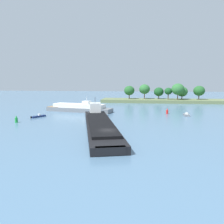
% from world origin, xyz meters
% --- Properties ---
extents(ground_plane, '(400.00, 400.00, 0.00)m').
position_xyz_m(ground_plane, '(0.00, 0.00, 0.00)').
color(ground_plane, slate).
extents(treeline_island, '(62.21, 14.11, 9.46)m').
position_xyz_m(treeline_island, '(17.67, 76.13, 2.93)').
color(treeline_island, '#66754C').
rests_on(treeline_island, ground).
extents(cargo_barge, '(15.72, 38.82, 5.90)m').
position_xyz_m(cargo_barge, '(-3.47, 10.30, 0.95)').
color(cargo_barge, black).
rests_on(cargo_barge, ground).
extents(white_riverboat, '(24.08, 10.06, 5.22)m').
position_xyz_m(white_riverboat, '(-15.63, 36.25, 1.27)').
color(white_riverboat, slate).
rests_on(white_riverboat, ground).
extents(fishing_skiff, '(3.19, 4.70, 0.96)m').
position_xyz_m(fishing_skiff, '(-24.13, 22.63, 0.26)').
color(fishing_skiff, navy).
rests_on(fishing_skiff, ground).
extents(small_motorboat, '(1.80, 4.00, 1.04)m').
position_xyz_m(small_motorboat, '(19.69, 31.16, 0.30)').
color(small_motorboat, slate).
rests_on(small_motorboat, ground).
extents(channel_buoy_red, '(0.70, 0.70, 1.90)m').
position_xyz_m(channel_buoy_red, '(14.27, 34.50, 0.81)').
color(channel_buoy_red, red).
rests_on(channel_buoy_red, ground).
extents(channel_buoy_green, '(0.70, 0.70, 1.90)m').
position_xyz_m(channel_buoy_green, '(-25.72, 13.63, 0.81)').
color(channel_buoy_green, green).
rests_on(channel_buoy_green, ground).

